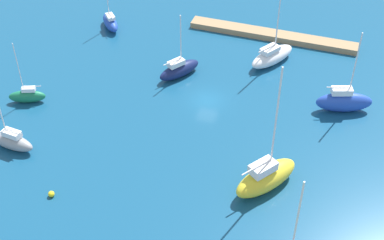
# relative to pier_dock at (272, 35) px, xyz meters

# --- Properties ---
(water) EXTENTS (160.00, 160.00, 0.00)m
(water) POSITION_rel_pier_dock_xyz_m (4.59, 17.65, -0.44)
(water) COLOR navy
(water) RESTS_ON ground
(pier_dock) EXTENTS (24.95, 2.36, 0.89)m
(pier_dock) POSITION_rel_pier_dock_xyz_m (0.00, 0.00, 0.00)
(pier_dock) COLOR #997A56
(pier_dock) RESTS_ON ground
(sailboat_blue_east_end) EXTENTS (7.22, 4.09, 11.14)m
(sailboat_blue_east_end) POSITION_rel_pier_dock_xyz_m (-11.98, 14.34, 1.02)
(sailboat_blue_east_end) COLOR #2347B2
(sailboat_blue_east_end) RESTS_ON water
(sailboat_gray_mid_basin) EXTENTS (6.16, 2.35, 11.29)m
(sailboat_gray_mid_basin) POSITION_rel_pier_dock_xyz_m (23.19, 33.38, 0.66)
(sailboat_gray_mid_basin) COLOR gray
(sailboat_gray_mid_basin) RESTS_ON water
(sailboat_navy_outer_mooring) EXTENTS (5.07, 6.37, 9.09)m
(sailboat_navy_outer_mooring) POSITION_rel_pier_dock_xyz_m (9.79, 13.77, 0.65)
(sailboat_navy_outer_mooring) COLOR #141E4C
(sailboat_navy_outer_mooring) RESTS_ON water
(sailboat_white_near_pier) EXTENTS (6.03, 7.76, 14.11)m
(sailboat_white_near_pier) POSITION_rel_pier_dock_xyz_m (-1.35, 6.70, 0.77)
(sailboat_white_near_pier) COLOR white
(sailboat_white_near_pier) RESTS_ON water
(sailboat_green_along_channel) EXTENTS (4.78, 2.88, 8.68)m
(sailboat_green_along_channel) POSITION_rel_pier_dock_xyz_m (26.06, 25.27, 0.52)
(sailboat_green_along_channel) COLOR #19724C
(sailboat_green_along_channel) RESTS_ON water
(sailboat_yellow_lone_north) EXTENTS (6.75, 8.02, 15.24)m
(sailboat_yellow_lone_north) POSITION_rel_pier_dock_xyz_m (-5.74, 30.26, 1.14)
(sailboat_yellow_lone_north) COLOR yellow
(sailboat_yellow_lone_north) RESTS_ON water
(sailboat_blue_far_south) EXTENTS (4.72, 4.99, 9.01)m
(sailboat_blue_far_south) POSITION_rel_pier_dock_xyz_m (23.99, 5.12, 0.61)
(sailboat_blue_far_south) COLOR #2347B2
(sailboat_blue_far_south) RESTS_ON water
(mooring_buoy_yellow) EXTENTS (0.67, 0.67, 0.67)m
(mooring_buoy_yellow) POSITION_rel_pier_dock_xyz_m (15.09, 38.61, -0.11)
(mooring_buoy_yellow) COLOR yellow
(mooring_buoy_yellow) RESTS_ON water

